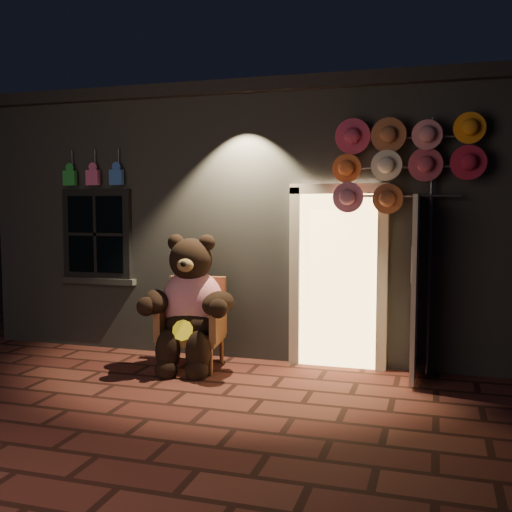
% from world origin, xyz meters
% --- Properties ---
extents(ground, '(60.00, 60.00, 0.00)m').
position_xyz_m(ground, '(0.00, 0.00, 0.00)').
color(ground, brown).
rests_on(ground, ground).
extents(shop_building, '(7.30, 5.95, 3.51)m').
position_xyz_m(shop_building, '(0.00, 3.99, 1.74)').
color(shop_building, slate).
rests_on(shop_building, ground).
extents(wicker_armchair, '(0.81, 0.75, 1.07)m').
position_xyz_m(wicker_armchair, '(-0.31, 0.96, 0.53)').
color(wicker_armchair, '#995E3B').
rests_on(wicker_armchair, ground).
extents(teddy_bear, '(1.18, 0.98, 1.64)m').
position_xyz_m(teddy_bear, '(-0.29, 0.83, 0.77)').
color(teddy_bear, red).
rests_on(teddy_bear, ground).
extents(hat_rack, '(1.65, 0.22, 2.92)m').
position_xyz_m(hat_rack, '(2.07, 1.28, 2.40)').
color(hat_rack, '#59595E').
rests_on(hat_rack, ground).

